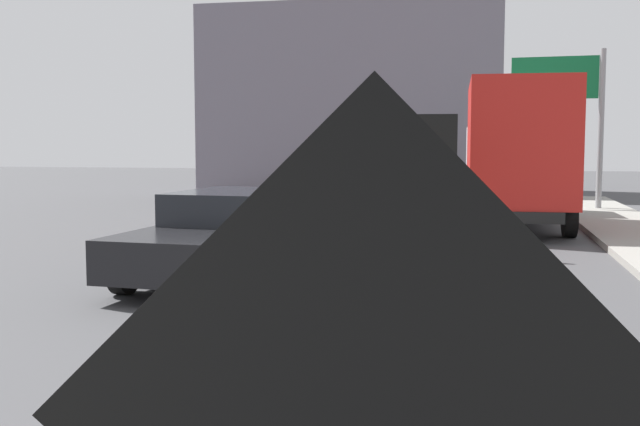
# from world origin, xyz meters

# --- Properties ---
(lane_center_stripe) EXTENTS (0.14, 36.00, 0.01)m
(lane_center_stripe) POSITION_xyz_m (0.00, 6.00, 0.00)
(lane_center_stripe) COLOR yellow
(lane_center_stripe) RESTS_ON ground
(arrow_board_trailer) EXTENTS (1.60, 1.87, 2.70)m
(arrow_board_trailer) POSITION_xyz_m (0.73, 14.71, 0.48)
(arrow_board_trailer) COLOR orange
(arrow_board_trailer) RESTS_ON ground
(box_truck) EXTENTS (2.67, 7.63, 3.59)m
(box_truck) POSITION_xyz_m (2.81, 19.97, 1.92)
(box_truck) COLOR black
(box_truck) RESTS_ON ground
(pickup_car) EXTENTS (2.42, 5.30, 1.38)m
(pickup_car) POSITION_xyz_m (-1.90, 11.60, 0.70)
(pickup_car) COLOR black
(pickup_car) RESTS_ON ground
(highway_guide_sign) EXTENTS (2.78, 0.34, 5.00)m
(highway_guide_sign) POSITION_xyz_m (4.78, 24.78, 3.42)
(highway_guide_sign) COLOR gray
(highway_guide_sign) RESTS_ON ground
(far_building_block) EXTENTS (12.37, 6.98, 7.78)m
(far_building_block) POSITION_xyz_m (-3.42, 33.42, 3.89)
(far_building_block) COLOR slate
(far_building_block) RESTS_ON ground
(traffic_cone_mid_lane) EXTENTS (0.36, 0.36, 0.68)m
(traffic_cone_mid_lane) POSITION_xyz_m (0.99, 6.58, 0.33)
(traffic_cone_mid_lane) COLOR black
(traffic_cone_mid_lane) RESTS_ON ground
(traffic_cone_far_lane) EXTENTS (0.36, 0.36, 0.61)m
(traffic_cone_far_lane) POSITION_xyz_m (0.70, 9.98, 0.30)
(traffic_cone_far_lane) COLOR black
(traffic_cone_far_lane) RESTS_ON ground
(traffic_cone_curbside) EXTENTS (0.36, 0.36, 0.72)m
(traffic_cone_curbside) POSITION_xyz_m (0.66, 13.09, 0.35)
(traffic_cone_curbside) COLOR black
(traffic_cone_curbside) RESTS_ON ground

